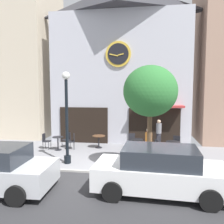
{
  "coord_description": "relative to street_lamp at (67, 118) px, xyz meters",
  "views": [
    {
      "loc": [
        2.12,
        -9.01,
        3.44
      ],
      "look_at": [
        0.37,
        2.67,
        2.29
      ],
      "focal_mm": 36.88,
      "sensor_mm": 36.0,
      "label": 1
    }
  ],
  "objects": [
    {
      "name": "ground_plane",
      "position": [
        1.5,
        -0.94,
        -2.18
      ],
      "size": [
        26.37,
        10.39,
        0.13
      ],
      "color": "gray"
    },
    {
      "name": "clock_building",
      "position": [
        1.88,
        5.56,
        3.22
      ],
      "size": [
        8.97,
        3.97,
        10.4
      ],
      "color": "#B2B2BC",
      "rests_on": "ground_plane"
    },
    {
      "name": "neighbor_building_left",
      "position": [
        -6.87,
        6.74,
        5.17
      ],
      "size": [
        6.92,
        4.97,
        14.66
      ],
      "color": "beige",
      "rests_on": "ground_plane"
    },
    {
      "name": "street_lamp",
      "position": [
        0.0,
        0.0,
        0.0
      ],
      "size": [
        0.36,
        0.36,
        4.25
      ],
      "color": "black",
      "rests_on": "ground_plane"
    },
    {
      "name": "street_tree",
      "position": [
        3.77,
        -0.48,
        1.2
      ],
      "size": [
        2.23,
        2.0,
        4.44
      ],
      "color": "brown",
      "rests_on": "ground_plane"
    },
    {
      "name": "cafe_table_near_door",
      "position": [
        -1.33,
        2.19,
        -1.65
      ],
      "size": [
        0.62,
        0.62,
        0.77
      ],
      "color": "black",
      "rests_on": "ground_plane"
    },
    {
      "name": "cafe_table_near_curb",
      "position": [
        0.86,
        3.04,
        -1.62
      ],
      "size": [
        0.76,
        0.76,
        0.73
      ],
      "color": "black",
      "rests_on": "ground_plane"
    },
    {
      "name": "cafe_table_center_left",
      "position": [
        3.13,
        2.31,
        -1.63
      ],
      "size": [
        0.7,
        0.7,
        0.74
      ],
      "color": "black",
      "rests_on": "ground_plane"
    },
    {
      "name": "cafe_table_rightmost",
      "position": [
        5.02,
        1.98,
        -1.61
      ],
      "size": [
        0.74,
        0.74,
        0.75
      ],
      "color": "black",
      "rests_on": "ground_plane"
    },
    {
      "name": "cafe_chair_mid_row",
      "position": [
        4.25,
        1.67,
        -1.63
      ],
      "size": [
        0.52,
        0.52,
        0.9
      ],
      "color": "black",
      "rests_on": "ground_plane"
    },
    {
      "name": "cafe_chair_corner",
      "position": [
        5.28,
        2.73,
        -1.63
      ],
      "size": [
        0.52,
        0.52,
        0.9
      ],
      "color": "black",
      "rests_on": "ground_plane"
    },
    {
      "name": "cafe_chair_left_end",
      "position": [
        2.83,
        3.06,
        -1.63
      ],
      "size": [
        0.49,
        0.49,
        0.9
      ],
      "color": "black",
      "rests_on": "ground_plane"
    },
    {
      "name": "cafe_chair_facing_wall",
      "position": [
        4.39,
        2.49,
        -1.63
      ],
      "size": [
        0.56,
        0.56,
        0.9
      ],
      "color": "black",
      "rests_on": "ground_plane"
    },
    {
      "name": "cafe_chair_near_tree",
      "position": [
        -1.06,
        2.93,
        -1.63
      ],
      "size": [
        0.55,
        0.55,
        0.9
      ],
      "color": "black",
      "rests_on": "ground_plane"
    },
    {
      "name": "cafe_chair_curbside",
      "position": [
        -2.16,
        2.35,
        -1.63
      ],
      "size": [
        0.42,
        0.42,
        0.9
      ],
      "color": "black",
      "rests_on": "ground_plane"
    },
    {
      "name": "cafe_chair_outer",
      "position": [
        -0.58,
        2.49,
        -1.63
      ],
      "size": [
        0.52,
        0.52,
        0.9
      ],
      "color": "black",
      "rests_on": "ground_plane"
    },
    {
      "name": "pedestrian_grey",
      "position": [
        4.37,
        3.65,
        -1.29
      ],
      "size": [
        0.32,
        0.32,
        1.67
      ],
      "color": "#2D2D38",
      "rests_on": "ground_plane"
    },
    {
      "name": "pedestrian_orange",
      "position": [
        3.75,
        0.58,
        -1.29
      ],
      "size": [
        0.45,
        0.45,
        1.67
      ],
      "color": "#2D2D38",
      "rests_on": "ground_plane"
    },
    {
      "name": "parked_car_white",
      "position": [
        4.09,
        -2.55,
        -1.4
      ],
      "size": [
        4.38,
        2.19,
        1.55
      ],
      "color": "white",
      "rests_on": "ground_plane"
    }
  ]
}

